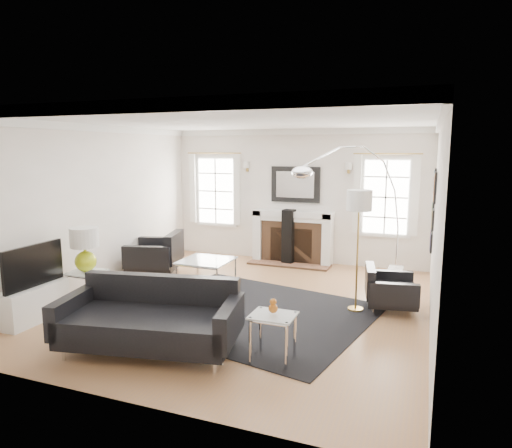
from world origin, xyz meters
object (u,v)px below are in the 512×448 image
at_px(sofa, 152,320).
at_px(arc_floor_lamp, 352,208).
at_px(armchair_right, 388,290).
at_px(fireplace, 292,238).
at_px(armchair_left, 158,255).
at_px(coffee_table, 206,261).
at_px(gourd_lamp, 85,246).

relative_size(sofa, arc_floor_lamp, 0.88).
bearing_deg(sofa, armchair_right, 43.91).
bearing_deg(fireplace, armchair_left, -139.21).
xyz_separation_m(fireplace, coffee_table, (-1.09, -1.86, -0.18)).
bearing_deg(armchair_left, gourd_lamp, -92.05).
bearing_deg(arc_floor_lamp, gourd_lamp, -144.68).
height_order(coffee_table, gourd_lamp, gourd_lamp).
relative_size(armchair_left, arc_floor_lamp, 0.48).
bearing_deg(coffee_table, sofa, -75.85).
distance_m(armchair_left, armchair_right, 4.30).
relative_size(coffee_table, gourd_lamp, 1.29).
distance_m(fireplace, arc_floor_lamp, 2.00).
distance_m(fireplace, sofa, 4.72).
bearing_deg(arc_floor_lamp, fireplace, 140.79).
distance_m(armchair_left, coffee_table, 1.05).
height_order(sofa, arc_floor_lamp, arc_floor_lamp).
height_order(armchair_right, gourd_lamp, gourd_lamp).
height_order(fireplace, gourd_lamp, gourd_lamp).
bearing_deg(armchair_right, arc_floor_lamp, 123.19).
relative_size(armchair_right, arc_floor_lamp, 0.36).
height_order(armchair_right, arc_floor_lamp, arc_floor_lamp).
bearing_deg(fireplace, coffee_table, -120.32).
height_order(armchair_left, gourd_lamp, gourd_lamp).
bearing_deg(armchair_left, armchair_right, -5.83).
relative_size(armchair_right, coffee_table, 1.03).
distance_m(sofa, arc_floor_lamp, 4.10).
bearing_deg(sofa, coffee_table, 104.15).
height_order(fireplace, armchair_left, fireplace).
distance_m(armchair_right, gourd_lamp, 4.62).
bearing_deg(gourd_lamp, coffee_table, 58.89).
bearing_deg(gourd_lamp, armchair_left, 87.95).
bearing_deg(gourd_lamp, fireplace, 59.28).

